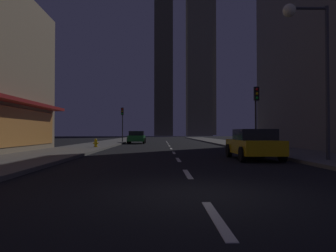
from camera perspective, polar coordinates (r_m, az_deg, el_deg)
ground_plane at (r=38.92m, az=-0.08°, el=-3.10°), size 78.00×136.00×0.10m
sidewalk_right at (r=39.69m, az=10.09°, el=-2.87°), size 4.00×76.00×0.15m
sidewalk_left at (r=39.39m, az=-10.32°, el=-2.88°), size 4.00×76.00×0.15m
lane_marking_center at (r=25.74m, az=0.56°, el=-4.00°), size 0.16×43.80×0.01m
skyscraper_distant_tall at (r=121.90m, az=-0.80°, el=10.37°), size 6.67×8.76×51.15m
skyscraper_distant_mid at (r=120.44m, az=5.42°, el=10.84°), size 8.84×7.83×52.49m
skyscraper_distant_short at (r=161.49m, az=7.11°, el=12.49°), size 6.31×6.68×78.56m
car_parked_near at (r=16.07m, az=14.75°, el=-3.07°), size 1.98×4.24×1.45m
car_parked_far at (r=37.81m, az=-5.50°, el=-1.96°), size 1.98×4.24×1.45m
fire_hydrant_far_left at (r=26.02m, az=-12.55°, el=-2.95°), size 0.42×0.30×0.65m
traffic_light_near_right at (r=22.35m, az=15.20°, el=3.78°), size 0.32×0.48×4.20m
traffic_light_far_left at (r=40.06m, az=-8.00°, el=1.60°), size 0.32×0.48×4.20m
street_lamp_right at (r=15.34m, az=23.29°, el=13.19°), size 1.96×0.56×6.58m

